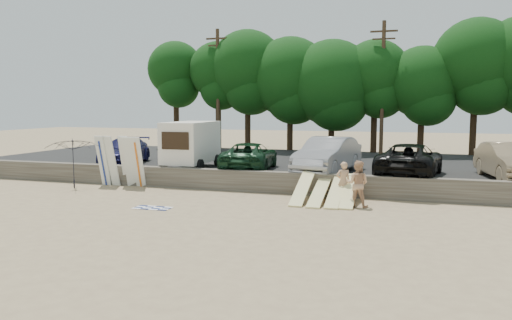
% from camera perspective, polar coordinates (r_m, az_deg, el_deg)
% --- Properties ---
extents(ground, '(120.00, 120.00, 0.00)m').
position_cam_1_polar(ground, '(19.94, 5.28, -5.49)').
color(ground, tan).
rests_on(ground, ground).
extents(seawall, '(44.00, 0.50, 1.00)m').
position_cam_1_polar(seawall, '(22.75, 6.91, -2.77)').
color(seawall, '#6B6356').
rests_on(seawall, ground).
extents(parking_lot, '(44.00, 14.50, 0.70)m').
position_cam_1_polar(parking_lot, '(30.10, 9.57, -0.90)').
color(parking_lot, '#282828').
rests_on(parking_lot, ground).
extents(treeline, '(33.17, 6.38, 9.19)m').
position_cam_1_polar(treeline, '(36.85, 12.85, 9.77)').
color(treeline, '#382616').
rests_on(treeline, parking_lot).
extents(utility_poles, '(25.80, 0.26, 9.00)m').
position_cam_1_polar(utility_poles, '(35.18, 14.27, 8.30)').
color(utility_poles, '#473321').
rests_on(utility_poles, parking_lot).
extents(box_trailer, '(2.34, 3.99, 2.49)m').
position_cam_1_polar(box_trailer, '(26.87, -7.44, 2.02)').
color(box_trailer, white).
rests_on(box_trailer, parking_lot).
extents(car_0, '(3.40, 5.43, 1.47)m').
position_cam_1_polar(car_0, '(29.69, -14.76, 0.99)').
color(car_0, '#11113D').
rests_on(car_0, parking_lot).
extents(car_1, '(3.00, 5.39, 1.43)m').
position_cam_1_polar(car_1, '(26.03, -0.76, 0.44)').
color(car_1, black).
rests_on(car_1, parking_lot).
extents(car_2, '(2.82, 5.67, 1.79)m').
position_cam_1_polar(car_2, '(24.99, 8.20, 0.54)').
color(car_2, '#97969B').
rests_on(car_2, parking_lot).
extents(car_3, '(3.29, 5.92, 1.57)m').
position_cam_1_polar(car_3, '(24.75, 17.17, 0.02)').
color(car_3, black).
rests_on(car_3, parking_lot).
extents(car_4, '(2.55, 5.28, 1.67)m').
position_cam_1_polar(car_4, '(25.35, 26.96, -0.13)').
color(car_4, '#927C5D').
rests_on(car_4, parking_lot).
extents(surfboard_upright_0, '(0.51, 0.65, 2.55)m').
position_cam_1_polar(surfboard_upright_0, '(26.30, -17.12, -0.09)').
color(surfboard_upright_0, white).
rests_on(surfboard_upright_0, ground).
extents(surfboard_upright_1, '(0.59, 0.71, 2.55)m').
position_cam_1_polar(surfboard_upright_1, '(26.04, -16.17, -0.12)').
color(surfboard_upright_1, white).
rests_on(surfboard_upright_1, ground).
extents(surfboard_upright_2, '(0.54, 0.67, 2.55)m').
position_cam_1_polar(surfboard_upright_2, '(25.86, -14.67, -0.12)').
color(surfboard_upright_2, white).
rests_on(surfboard_upright_2, ground).
extents(surfboard_upright_3, '(0.60, 0.82, 2.52)m').
position_cam_1_polar(surfboard_upright_3, '(25.56, -14.30, -0.21)').
color(surfboard_upright_3, white).
rests_on(surfboard_upright_3, ground).
extents(surfboard_upright_4, '(0.56, 0.78, 2.53)m').
position_cam_1_polar(surfboard_upright_4, '(25.28, -13.34, -0.25)').
color(surfboard_upright_4, white).
rests_on(surfboard_upright_4, ground).
extents(surfboard_low_0, '(0.56, 2.84, 1.10)m').
position_cam_1_polar(surfboard_low_0, '(21.32, 5.32, -3.22)').
color(surfboard_low_0, '#F3E699').
rests_on(surfboard_low_0, ground).
extents(surfboard_low_1, '(0.56, 2.92, 0.84)m').
position_cam_1_polar(surfboard_low_1, '(21.15, 7.24, -3.68)').
color(surfboard_low_1, '#F3E699').
rests_on(surfboard_low_1, ground).
extents(surfboard_low_2, '(0.56, 2.88, 0.97)m').
position_cam_1_polar(surfboard_low_2, '(21.08, 9.16, -3.57)').
color(surfboard_low_2, '#F3E699').
rests_on(surfboard_low_2, ground).
extents(surfboard_low_3, '(0.56, 2.85, 1.06)m').
position_cam_1_polar(surfboard_low_3, '(21.07, 10.69, -3.47)').
color(surfboard_low_3, '#F3E699').
rests_on(surfboard_low_3, ground).
extents(beachgoer_a, '(0.72, 0.62, 1.68)m').
position_cam_1_polar(beachgoer_a, '(21.55, 9.94, -2.41)').
color(beachgoer_a, tan).
rests_on(beachgoer_a, ground).
extents(beachgoer_b, '(0.98, 0.81, 1.87)m').
position_cam_1_polar(beachgoer_b, '(20.35, 11.52, -2.68)').
color(beachgoer_b, tan).
rests_on(beachgoer_b, ground).
extents(cooler, '(0.39, 0.31, 0.32)m').
position_cam_1_polar(cooler, '(21.87, 6.85, -4.04)').
color(cooler, '#248545').
rests_on(cooler, ground).
extents(gear_bag, '(0.36, 0.33, 0.22)m').
position_cam_1_polar(gear_bag, '(22.07, 9.04, -4.11)').
color(gear_bag, '#C84217').
rests_on(gear_bag, ground).
extents(beach_towel, '(1.53, 1.53, 0.00)m').
position_cam_1_polar(beach_towel, '(20.29, -11.75, -5.38)').
color(beach_towel, white).
rests_on(beach_towel, ground).
extents(beach_umbrella, '(2.96, 3.01, 2.48)m').
position_cam_1_polar(beach_umbrella, '(26.10, -20.07, -0.31)').
color(beach_umbrella, black).
rests_on(beach_umbrella, ground).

